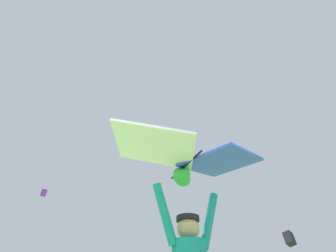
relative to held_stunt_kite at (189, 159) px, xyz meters
The scene contains 5 objects.
held_stunt_kite is the anchor object (origin of this frame).
distant_kite_black_far_center 15.19m from the held_stunt_kite, 51.79° to the left, with size 0.71×0.83×0.91m.
distant_kite_purple_high_right 33.84m from the held_stunt_kite, 108.46° to the left, with size 0.64×0.64×0.95m.
distant_kite_yellow_overhead_distant 28.57m from the held_stunt_kite, 96.90° to the left, with size 0.71×0.72×0.19m.
distant_kite_black_mid_left 35.70m from the held_stunt_kite, 79.33° to the left, with size 0.69×0.62×0.97m.
Camera 1 is at (-0.43, -2.79, 0.77)m, focal length 27.39 mm.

